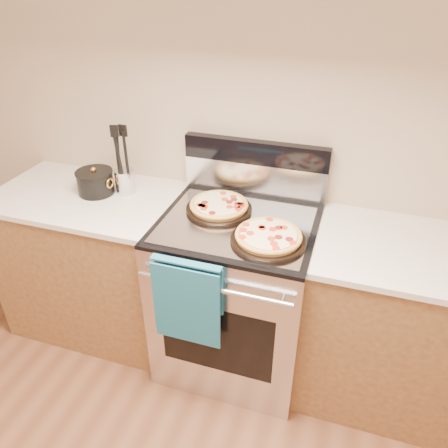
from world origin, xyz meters
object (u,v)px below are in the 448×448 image
(range_body, at_px, (236,296))
(saucepan, at_px, (96,183))
(utensil_crock, at_px, (125,181))
(pepperoni_pizza_front, at_px, (268,237))
(pepperoni_pizza_back, at_px, (219,206))

(range_body, relative_size, saucepan, 4.65)
(utensil_crock, bearing_deg, range_body, -10.71)
(pepperoni_pizza_front, xyz_separation_m, saucepan, (-1.01, 0.20, 0.02))
(utensil_crock, distance_m, saucepan, 0.16)
(range_body, xyz_separation_m, pepperoni_pizza_front, (0.18, -0.13, 0.50))
(pepperoni_pizza_front, relative_size, utensil_crock, 2.54)
(pepperoni_pizza_front, bearing_deg, pepperoni_pizza_back, 146.32)
(range_body, distance_m, utensil_crock, 0.87)
(pepperoni_pizza_back, xyz_separation_m, utensil_crock, (-0.56, 0.06, 0.03))
(range_body, relative_size, utensil_crock, 6.84)
(pepperoni_pizza_front, relative_size, saucepan, 1.73)
(pepperoni_pizza_back, relative_size, utensil_crock, 2.49)
(range_body, xyz_separation_m, pepperoni_pizza_back, (-0.12, 0.07, 0.50))
(saucepan, bearing_deg, range_body, -4.95)
(saucepan, bearing_deg, utensil_crock, 20.68)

